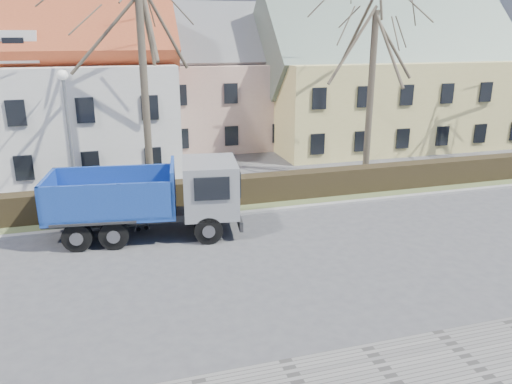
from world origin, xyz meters
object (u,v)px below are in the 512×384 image
object	(u,v)px
streetlight	(70,143)
parked_car_a	(84,182)
dump_truck	(139,199)
cart_frame	(137,224)

from	to	relation	value
streetlight	parked_car_a	xyz separation A→B (m)	(0.22, 2.89, -2.65)
dump_truck	streetlight	size ratio (longest dim) A/B	1.21
cart_frame	parked_car_a	size ratio (longest dim) A/B	0.22
dump_truck	parked_car_a	size ratio (longest dim) A/B	2.26
streetlight	parked_car_a	world-z (taller)	streetlight
dump_truck	parked_car_a	xyz separation A→B (m)	(-2.36, 6.52, -0.98)
dump_truck	cart_frame	xyz separation A→B (m)	(-0.12, 0.48, -1.22)
streetlight	cart_frame	bearing A→B (deg)	-52.07
streetlight	cart_frame	distance (m)	4.94
cart_frame	parked_car_a	bearing A→B (deg)	110.35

